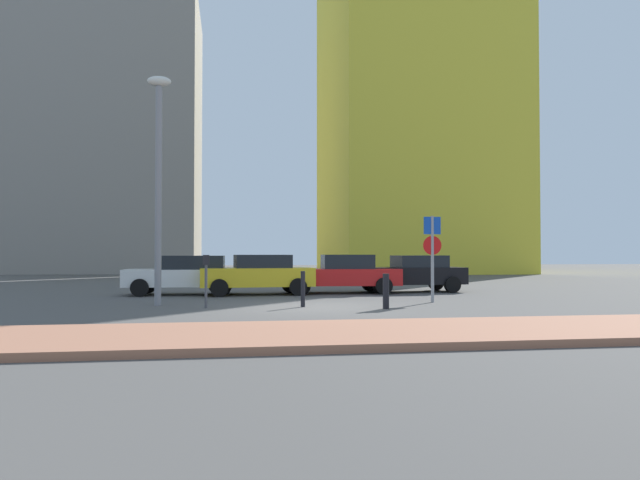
% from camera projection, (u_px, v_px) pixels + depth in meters
% --- Properties ---
extents(ground_plane, '(120.00, 120.00, 0.00)m').
position_uv_depth(ground_plane, '(313.00, 307.00, 16.72)').
color(ground_plane, '#4C4947').
extents(sidewalk_brick, '(40.00, 3.36, 0.14)m').
position_uv_depth(sidewalk_brick, '(360.00, 334.00, 10.70)').
color(sidewalk_brick, '#9E664C').
rests_on(sidewalk_brick, ground).
extents(parked_car_white, '(4.33, 2.04, 1.46)m').
position_uv_depth(parked_car_white, '(186.00, 274.00, 21.80)').
color(parked_car_white, white).
rests_on(parked_car_white, ground).
extents(parked_car_yellow, '(4.28, 2.14, 1.49)m').
position_uv_depth(parked_car_yellow, '(258.00, 274.00, 21.77)').
color(parked_car_yellow, gold).
rests_on(parked_car_yellow, ground).
extents(parked_car_red, '(4.63, 2.23, 1.49)m').
position_uv_depth(parked_car_red, '(342.00, 274.00, 22.63)').
color(parked_car_red, red).
rests_on(parked_car_red, ground).
extents(parked_car_black, '(4.32, 2.02, 1.46)m').
position_uv_depth(parked_car_black, '(412.00, 273.00, 23.36)').
color(parked_car_black, black).
rests_on(parked_car_black, ground).
extents(parking_sign_post, '(0.60, 0.10, 2.73)m').
position_uv_depth(parking_sign_post, '(432.00, 248.00, 18.41)').
color(parking_sign_post, gray).
rests_on(parking_sign_post, ground).
extents(parking_meter, '(0.18, 0.14, 1.50)m').
position_uv_depth(parking_meter, '(206.00, 274.00, 16.47)').
color(parking_meter, '#4C4C51').
rests_on(parking_meter, ground).
extents(street_lamp, '(0.70, 0.36, 6.83)m').
position_uv_depth(street_lamp, '(159.00, 170.00, 17.32)').
color(street_lamp, gray).
rests_on(street_lamp, ground).
extents(traffic_bollard_near, '(0.13, 0.13, 1.03)m').
position_uv_depth(traffic_bollard_near, '(303.00, 289.00, 16.80)').
color(traffic_bollard_near, black).
rests_on(traffic_bollard_near, ground).
extents(traffic_bollard_mid, '(0.18, 0.18, 0.98)m').
position_uv_depth(traffic_bollard_mid, '(386.00, 291.00, 16.22)').
color(traffic_bollard_mid, black).
rests_on(traffic_bollard_mid, ground).
extents(building_colorful_midrise, '(14.31, 15.22, 27.79)m').
position_uv_depth(building_colorful_midrise, '(414.00, 108.00, 49.39)').
color(building_colorful_midrise, gold).
rests_on(building_colorful_midrise, ground).
extents(building_under_construction, '(14.79, 12.36, 22.82)m').
position_uv_depth(building_under_construction, '(109.00, 136.00, 49.16)').
color(building_under_construction, gray).
rests_on(building_under_construction, ground).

